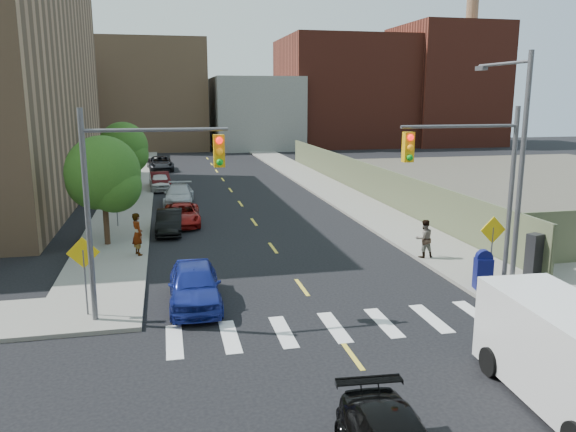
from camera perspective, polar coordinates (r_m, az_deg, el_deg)
name	(u,v)px	position (r m, az deg, el deg)	size (l,w,h in m)	color
ground	(377,389)	(15.19, 8.99, -16.97)	(160.00, 160.00, 0.00)	black
sidewalk_nw	(136,176)	(54.37, -15.20, 3.95)	(3.50, 73.00, 0.15)	gray
sidewalk_ne	(297,171)	(55.78, 0.94, 4.56)	(3.50, 73.00, 0.15)	gray
fence_north	(362,178)	(43.32, 7.48, 3.86)	(0.12, 44.00, 2.50)	#555D41
gravel_lot	(553,182)	(54.17, 25.36, 3.13)	(36.00, 42.00, 0.06)	#595447
bg_bldg_west	(33,107)	(84.05, -24.46, 10.07)	(14.00, 18.00, 12.00)	#592319
bg_bldg_midwest	(155,95)	(84.32, -13.36, 11.83)	(14.00, 16.00, 15.00)	#8C6B4C
bg_bldg_center	(254,113)	(83.37, -3.47, 10.41)	(12.00, 16.00, 10.00)	gray
bg_bldg_east	(342,92)	(88.54, 5.49, 12.41)	(18.00, 18.00, 16.00)	#592319
bg_bldg_fareast	(444,86)	(92.90, 15.57, 12.64)	(14.00, 16.00, 18.00)	#592319
smokestack	(470,53)	(95.04, 17.96, 15.50)	(1.80, 1.80, 28.00)	#8C6B4C
signal_nw	(136,186)	(18.55, -15.23, 2.93)	(4.59, 0.30, 7.00)	#59595E
signal_ne	(475,175)	(21.56, 18.50, 3.95)	(4.59, 0.30, 7.00)	#59595E
streetlight_ne	(516,153)	(23.42, 22.18, 5.99)	(0.25, 3.70, 9.00)	#59595E
warn_sign_nw	(84,262)	(19.75, -20.03, -4.38)	(1.06, 0.06, 2.83)	#59595E
warn_sign_ne	(492,238)	(23.07, 20.05, -2.08)	(1.06, 0.06, 2.83)	#59595E
warn_sign_midwest	(116,194)	(32.87, -17.08, 2.16)	(1.06, 0.06, 2.83)	#59595E
tree_west_near	(103,177)	(28.77, -18.26, 3.74)	(3.66, 3.64, 5.52)	#332114
tree_west_far	(123,150)	(43.63, -16.38, 6.49)	(3.66, 3.64, 5.52)	#332114
parked_car_blue	(195,285)	(20.41, -9.48, -6.88)	(1.81, 4.50, 1.53)	navy
parked_car_black	(170,222)	(31.30, -11.94, -0.57)	(1.35, 3.86, 1.27)	black
parked_car_red	(182,214)	(33.21, -10.72, 0.16)	(2.04, 4.43, 1.23)	maroon
parked_car_silver	(179,195)	(39.40, -11.03, 2.11)	(1.94, 4.77, 1.38)	#A9ADB1
parked_car_white	(160,182)	(45.95, -12.89, 3.41)	(1.60, 3.98, 1.36)	silver
parked_car_maroon	(160,181)	(46.51, -12.88, 3.53)	(1.46, 4.20, 1.38)	#3C0C0D
parked_car_grey	(160,163)	(58.39, -12.84, 5.23)	(2.38, 5.15, 1.43)	black
cargo_van	(567,353)	(15.35, 26.46, -12.38)	(2.52, 5.55, 2.49)	white
mailbox	(483,270)	(22.62, 19.21, -5.19)	(0.70, 0.58, 1.53)	#0F1459
payphone	(534,256)	(24.52, 23.67, -3.78)	(0.55, 0.45, 1.85)	black
pedestrian_west	(137,234)	(26.73, -15.05, -1.78)	(0.72, 0.47, 1.98)	gray
pedestrian_east	(424,239)	(26.19, 13.66, -2.24)	(0.85, 0.66, 1.75)	gray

